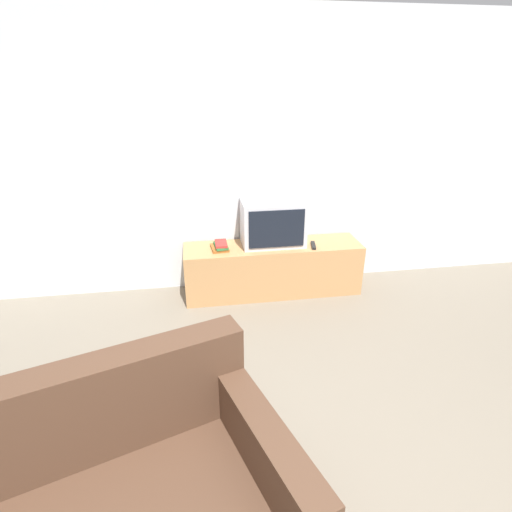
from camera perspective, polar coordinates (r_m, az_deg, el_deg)
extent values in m
cube|color=silver|center=(3.90, -2.41, 13.66)|extent=(9.00, 0.06, 2.60)
cube|color=tan|center=(4.01, 2.38, -1.80)|extent=(1.74, 0.44, 0.51)
cube|color=silver|center=(3.87, 2.43, 4.79)|extent=(0.60, 0.36, 0.44)
cube|color=black|center=(3.70, 2.99, 3.87)|extent=(0.52, 0.01, 0.36)
cube|color=#4C3323|center=(2.06, -31.89, -21.11)|extent=(2.01, 0.79, 0.49)
cube|color=#4C3323|center=(2.09, 0.70, -28.43)|extent=(0.43, 0.95, 0.68)
cube|color=#995623|center=(3.83, -5.23, 1.16)|extent=(0.17, 0.22, 0.03)
cube|color=#2D753D|center=(3.81, -5.04, 1.47)|extent=(0.13, 0.21, 0.02)
cube|color=#B72D28|center=(3.80, -5.02, 1.79)|extent=(0.11, 0.20, 0.02)
cube|color=black|center=(3.91, 8.19, 1.52)|extent=(0.07, 0.18, 0.02)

